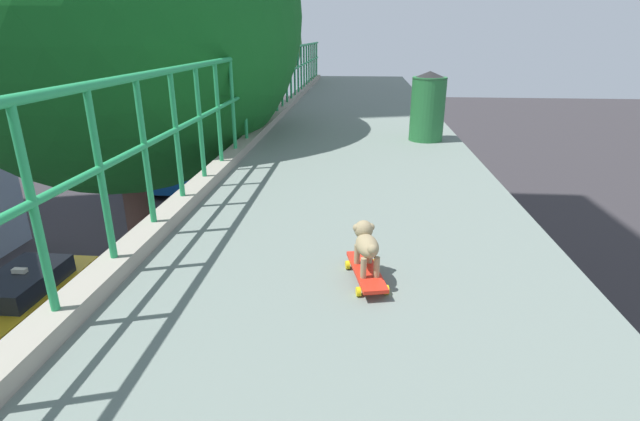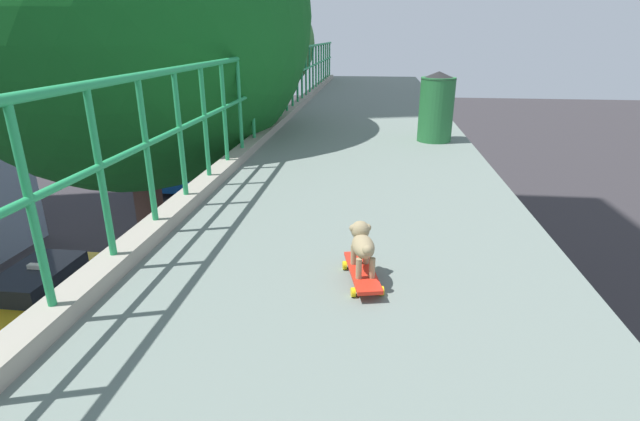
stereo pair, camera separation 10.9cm
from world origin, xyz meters
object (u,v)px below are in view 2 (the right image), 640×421
litter_bin (436,106)px  car_black_fifth (102,357)px  toy_skateboard (362,272)px  small_dog (362,243)px  city_bus (211,138)px  car_yellow_cab_sixth (38,294)px

litter_bin → car_black_fifth: bearing=170.1°
toy_skateboard → litter_bin: bearing=78.4°
car_black_fifth → litter_bin: (6.56, -1.15, 5.68)m
car_black_fifth → small_dog: (5.68, -5.38, 5.44)m
small_dog → city_bus: bearing=111.7°
small_dog → litter_bin: 4.33m
car_yellow_cab_sixth → city_bus: bearing=91.2°
toy_skateboard → small_dog: 0.19m
car_black_fifth → city_bus: bearing=101.2°
car_black_fifth → toy_skateboard: (5.68, -5.40, 5.25)m
car_black_fifth → car_yellow_cab_sixth: car_yellow_cab_sixth is taller
city_bus → toy_skateboard: (9.20, -23.11, 4.14)m
car_yellow_cab_sixth → toy_skateboard: bearing=-41.1°
car_black_fifth → city_bus: (-3.52, 17.71, 1.11)m
car_yellow_cab_sixth → litter_bin: bearing=-19.7°
small_dog → car_yellow_cab_sixth: bearing=139.0°
car_black_fifth → litter_bin: litter_bin is taller
car_yellow_cab_sixth → small_dog: (8.88, -7.73, 5.45)m
car_black_fifth → car_yellow_cab_sixth: bearing=143.7°
litter_bin → city_bus: bearing=118.1°
car_yellow_cab_sixth → litter_bin: size_ratio=4.81×
toy_skateboard → litter_bin: 4.36m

